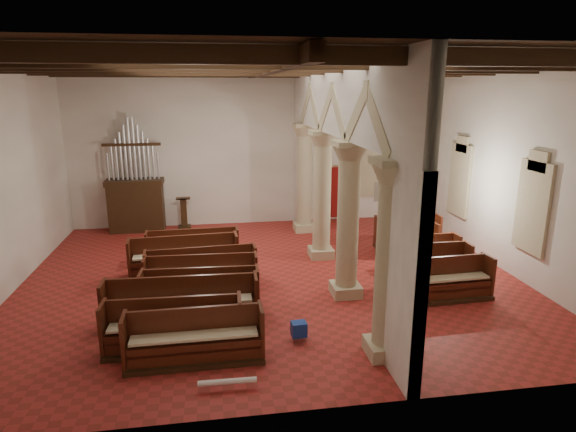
% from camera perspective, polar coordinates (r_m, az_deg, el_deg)
% --- Properties ---
extents(floor, '(14.00, 14.00, 0.00)m').
position_cam_1_polar(floor, '(14.06, -1.97, -7.28)').
color(floor, maroon).
rests_on(floor, ground).
extents(ceiling, '(14.00, 14.00, 0.00)m').
position_cam_1_polar(ceiling, '(13.04, -2.21, 17.94)').
color(ceiling, '#312110').
rests_on(ceiling, wall_back).
extents(wall_back, '(14.00, 0.02, 6.00)m').
position_cam_1_polar(wall_back, '(19.13, -4.23, 7.95)').
color(wall_back, white).
rests_on(wall_back, floor).
extents(wall_front, '(14.00, 0.02, 6.00)m').
position_cam_1_polar(wall_front, '(7.46, 3.37, -3.17)').
color(wall_front, white).
rests_on(wall_front, floor).
extents(wall_right, '(0.02, 12.00, 6.00)m').
position_cam_1_polar(wall_right, '(15.66, 24.39, 5.10)').
color(wall_right, white).
rests_on(wall_right, floor).
extents(ceiling_beams, '(13.80, 11.80, 0.30)m').
position_cam_1_polar(ceiling_beams, '(13.03, -2.21, 17.15)').
color(ceiling_beams, black).
rests_on(ceiling_beams, wall_back).
extents(arcade, '(0.90, 11.90, 6.00)m').
position_cam_1_polar(arcade, '(13.46, 5.59, 7.39)').
color(arcade, '#B8AE89').
rests_on(arcade, floor).
extents(window_right_a, '(0.03, 1.00, 2.20)m').
position_cam_1_polar(window_right_a, '(14.58, 27.13, 0.93)').
color(window_right_a, '#357761').
rests_on(window_right_a, wall_right).
extents(window_right_b, '(0.03, 1.00, 2.20)m').
position_cam_1_polar(window_right_b, '(17.89, 19.77, 4.03)').
color(window_right_b, '#357761').
rests_on(window_right_b, wall_right).
extents(window_back, '(1.00, 0.03, 2.20)m').
position_cam_1_polar(window_back, '(20.24, 10.15, 5.86)').
color(window_back, '#357761').
rests_on(window_back, wall_back).
extents(pipe_organ, '(2.10, 0.85, 4.40)m').
position_cam_1_polar(pipe_organ, '(19.08, -17.60, 2.31)').
color(pipe_organ, black).
rests_on(pipe_organ, floor).
extents(lectern, '(0.56, 0.57, 1.33)m').
position_cam_1_polar(lectern, '(19.07, -12.23, 0.12)').
color(lectern, '#3C1E13').
rests_on(lectern, floor).
extents(dossal_curtain, '(1.80, 0.07, 2.17)m').
position_cam_1_polar(dossal_curtain, '(19.94, 5.98, 2.85)').
color(dossal_curtain, maroon).
rests_on(dossal_curtain, floor).
extents(processional_banner, '(0.48, 0.61, 2.10)m').
position_cam_1_polar(processional_banner, '(18.47, 10.73, 0.39)').
color(processional_banner, black).
rests_on(processional_banner, floor).
extents(hymnal_box_a, '(0.34, 0.29, 0.32)m').
position_cam_1_polar(hymnal_box_a, '(10.70, 1.29, -13.25)').
color(hymnal_box_a, navy).
rests_on(hymnal_box_a, floor).
extents(hymnal_box_b, '(0.35, 0.30, 0.30)m').
position_cam_1_polar(hymnal_box_b, '(11.62, -5.28, -10.98)').
color(hymnal_box_b, navy).
rests_on(hymnal_box_b, floor).
extents(hymnal_box_c, '(0.37, 0.34, 0.30)m').
position_cam_1_polar(hymnal_box_c, '(14.08, -5.40, -6.23)').
color(hymnal_box_c, navy).
rests_on(hymnal_box_c, floor).
extents(tube_heater_a, '(1.07, 0.13, 0.11)m').
position_cam_1_polar(tube_heater_a, '(9.29, -7.20, -18.90)').
color(tube_heater_a, white).
rests_on(tube_heater_a, floor).
extents(tube_heater_b, '(0.86, 0.27, 0.09)m').
position_cam_1_polar(tube_heater_b, '(10.66, -13.04, -14.42)').
color(tube_heater_b, silver).
rests_on(tube_heater_b, floor).
extents(nave_pew_0, '(2.74, 0.76, 1.10)m').
position_cam_1_polar(nave_pew_0, '(10.08, -10.95, -14.78)').
color(nave_pew_0, black).
rests_on(nave_pew_0, floor).
extents(nave_pew_1, '(2.85, 0.82, 1.11)m').
position_cam_1_polar(nave_pew_1, '(10.57, -13.40, -13.41)').
color(nave_pew_1, black).
rests_on(nave_pew_1, floor).
extents(nave_pew_2, '(3.52, 0.86, 1.13)m').
position_cam_1_polar(nave_pew_2, '(11.54, -12.45, -10.80)').
color(nave_pew_2, black).
rests_on(nave_pew_2, floor).
extents(nave_pew_3, '(2.88, 0.86, 1.07)m').
position_cam_1_polar(nave_pew_3, '(12.12, -10.29, -9.48)').
color(nave_pew_3, black).
rests_on(nave_pew_3, floor).
extents(nave_pew_4, '(3.02, 0.77, 1.00)m').
position_cam_1_polar(nave_pew_4, '(13.22, -10.20, -7.47)').
color(nave_pew_4, black).
rests_on(nave_pew_4, floor).
extents(nave_pew_5, '(3.09, 0.88, 1.03)m').
position_cam_1_polar(nave_pew_5, '(13.71, -10.19, -6.59)').
color(nave_pew_5, black).
rests_on(nave_pew_5, floor).
extents(nave_pew_6, '(3.19, 0.95, 1.13)m').
position_cam_1_polar(nave_pew_6, '(14.53, -12.17, -5.30)').
color(nave_pew_6, black).
rests_on(nave_pew_6, floor).
extents(nave_pew_7, '(2.90, 0.77, 1.00)m').
position_cam_1_polar(nave_pew_7, '(15.58, -11.17, -4.02)').
color(nave_pew_7, black).
rests_on(nave_pew_7, floor).
extents(aisle_pew_0, '(2.16, 0.83, 1.10)m').
position_cam_1_polar(aisle_pew_0, '(13.28, 18.72, -7.76)').
color(aisle_pew_0, black).
rests_on(aisle_pew_0, floor).
extents(aisle_pew_1, '(2.00, 0.76, 1.10)m').
position_cam_1_polar(aisle_pew_1, '(14.24, 16.90, -6.05)').
color(aisle_pew_1, black).
rests_on(aisle_pew_1, floor).
extents(aisle_pew_2, '(1.80, 0.76, 1.02)m').
position_cam_1_polar(aisle_pew_2, '(15.28, 16.42, -4.68)').
color(aisle_pew_2, black).
rests_on(aisle_pew_2, floor).
extents(aisle_pew_3, '(2.00, 0.83, 1.05)m').
position_cam_1_polar(aisle_pew_3, '(16.22, 13.98, -3.34)').
color(aisle_pew_3, black).
rests_on(aisle_pew_3, floor).
extents(aisle_pew_4, '(2.21, 0.77, 1.12)m').
position_cam_1_polar(aisle_pew_4, '(16.98, 13.95, -2.43)').
color(aisle_pew_4, black).
rests_on(aisle_pew_4, floor).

